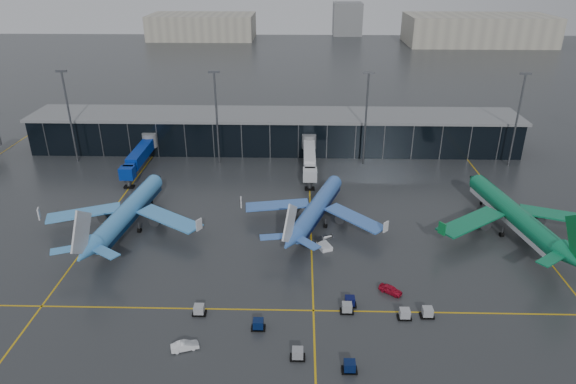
{
  "coord_description": "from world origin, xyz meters",
  "views": [
    {
      "loc": [
        7.56,
        -82.89,
        52.95
      ],
      "look_at": [
        5.0,
        18.0,
        6.0
      ],
      "focal_mm": 32.0,
      "sensor_mm": 36.0,
      "label": 1
    }
  ],
  "objects_px": {
    "airliner_klm_near": "(317,198)",
    "service_van_white": "(185,346)",
    "baggage_carts": "(329,323)",
    "mobile_airstair": "(324,245)",
    "airliner_aer_lingus": "(515,203)",
    "airliner_arkefly": "(127,201)",
    "service_van_red": "(390,289)"
  },
  "relations": [
    {
      "from": "baggage_carts",
      "to": "service_van_white",
      "type": "bearing_deg",
      "value": -165.5
    },
    {
      "from": "airliner_klm_near",
      "to": "airliner_aer_lingus",
      "type": "height_order",
      "value": "airliner_aer_lingus"
    },
    {
      "from": "baggage_carts",
      "to": "service_van_white",
      "type": "relative_size",
      "value": 9.57
    },
    {
      "from": "service_van_white",
      "to": "airliner_aer_lingus",
      "type": "bearing_deg",
      "value": -77.33
    },
    {
      "from": "baggage_carts",
      "to": "airliner_klm_near",
      "type": "bearing_deg",
      "value": 91.83
    },
    {
      "from": "mobile_airstair",
      "to": "service_van_red",
      "type": "xyz_separation_m",
      "value": [
        10.77,
        -14.49,
        -0.07
      ]
    },
    {
      "from": "baggage_carts",
      "to": "service_van_red",
      "type": "bearing_deg",
      "value": 40.05
    },
    {
      "from": "baggage_carts",
      "to": "airliner_aer_lingus",
      "type": "bearing_deg",
      "value": 38.89
    },
    {
      "from": "airliner_aer_lingus",
      "to": "service_van_red",
      "type": "height_order",
      "value": "airliner_aer_lingus"
    },
    {
      "from": "airliner_klm_near",
      "to": "service_van_white",
      "type": "distance_m",
      "value": 45.37
    },
    {
      "from": "airliner_arkefly",
      "to": "baggage_carts",
      "type": "bearing_deg",
      "value": -31.02
    },
    {
      "from": "airliner_klm_near",
      "to": "baggage_carts",
      "type": "xyz_separation_m",
      "value": [
        1.11,
        -34.65,
        -4.99
      ]
    },
    {
      "from": "airliner_arkefly",
      "to": "service_van_red",
      "type": "distance_m",
      "value": 56.6
    },
    {
      "from": "airliner_klm_near",
      "to": "airliner_aer_lingus",
      "type": "relative_size",
      "value": 0.88
    },
    {
      "from": "airliner_arkefly",
      "to": "service_van_red",
      "type": "xyz_separation_m",
      "value": [
        51.77,
        -22.22,
        -5.51
      ]
    },
    {
      "from": "airliner_arkefly",
      "to": "baggage_carts",
      "type": "distance_m",
      "value": 51.81
    },
    {
      "from": "airliner_arkefly",
      "to": "mobile_airstair",
      "type": "bearing_deg",
      "value": -4.18
    },
    {
      "from": "airliner_aer_lingus",
      "to": "mobile_airstair",
      "type": "bearing_deg",
      "value": -177.78
    },
    {
      "from": "airliner_arkefly",
      "to": "service_van_red",
      "type": "bearing_deg",
      "value": -16.73
    },
    {
      "from": "baggage_carts",
      "to": "service_van_white",
      "type": "height_order",
      "value": "baggage_carts"
    },
    {
      "from": "airliner_aer_lingus",
      "to": "service_van_red",
      "type": "distance_m",
      "value": 36.86
    },
    {
      "from": "airliner_klm_near",
      "to": "service_van_white",
      "type": "xyz_separation_m",
      "value": [
        -20.4,
        -40.21,
        -5.08
      ]
    },
    {
      "from": "baggage_carts",
      "to": "mobile_airstair",
      "type": "relative_size",
      "value": 10.21
    },
    {
      "from": "airliner_klm_near",
      "to": "service_van_red",
      "type": "height_order",
      "value": "airliner_klm_near"
    },
    {
      "from": "airliner_klm_near",
      "to": "airliner_arkefly",
      "type": "bearing_deg",
      "value": -156.23
    },
    {
      "from": "airliner_klm_near",
      "to": "baggage_carts",
      "type": "height_order",
      "value": "airliner_klm_near"
    },
    {
      "from": "baggage_carts",
      "to": "service_van_red",
      "type": "distance_m",
      "value": 14.24
    },
    {
      "from": "airliner_aer_lingus",
      "to": "service_van_white",
      "type": "bearing_deg",
      "value": -157.96
    },
    {
      "from": "mobile_airstair",
      "to": "service_van_white",
      "type": "height_order",
      "value": "mobile_airstair"
    },
    {
      "from": "baggage_carts",
      "to": "service_van_white",
      "type": "xyz_separation_m",
      "value": [
        -21.51,
        -5.56,
        -0.09
      ]
    },
    {
      "from": "service_van_red",
      "to": "service_van_white",
      "type": "xyz_separation_m",
      "value": [
        -32.41,
        -14.72,
        -0.03
      ]
    },
    {
      "from": "airliner_klm_near",
      "to": "service_van_red",
      "type": "bearing_deg",
      "value": -45.7
    }
  ]
}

